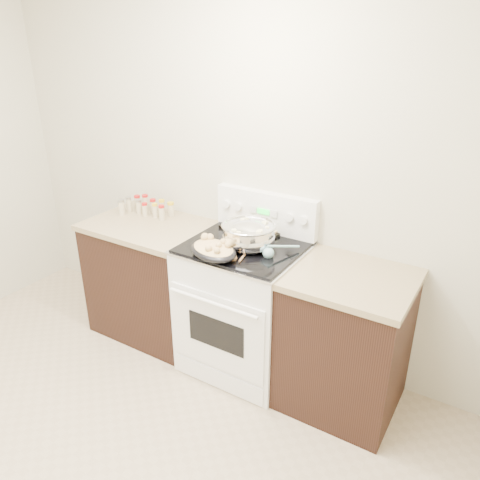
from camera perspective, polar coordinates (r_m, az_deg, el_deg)
The scene contains 9 objects.
counter_left at distance 3.73m, azimuth -10.44°, elevation -4.53°, with size 0.93×0.67×0.92m.
counter_right at distance 3.05m, azimuth 12.64°, elevation -11.88°, with size 0.73×0.67×0.92m.
kitchen_range at distance 3.27m, azimuth 0.51°, elevation -7.85°, with size 0.78×0.73×1.22m.
mixing_bowl at distance 3.00m, azimuth 1.07°, elevation 0.54°, with size 0.42×0.42×0.21m.
roasting_pan at distance 2.89m, azimuth -3.23°, elevation -1.15°, with size 0.42×0.36×0.11m.
baking_sheet at distance 3.30m, azimuth 1.85°, elevation 1.59°, with size 0.46×0.36×0.06m.
wooden_spoon at distance 2.88m, azimuth -0.23°, elevation -2.00°, with size 0.08×0.25×0.04m.
blue_ladle at distance 2.90m, azimuth 3.74°, elevation -1.47°, with size 0.16×0.23×0.09m.
spice_jars at distance 3.71m, azimuth -11.30°, elevation 4.00°, with size 0.39×0.24×0.13m.
Camera 1 is at (1.79, -0.96, 2.21)m, focal length 35.00 mm.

